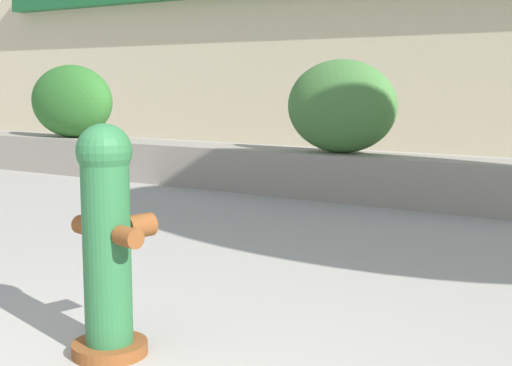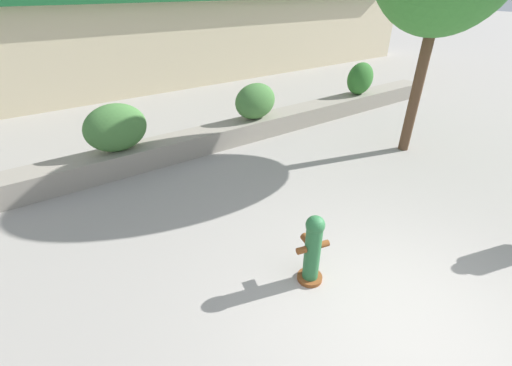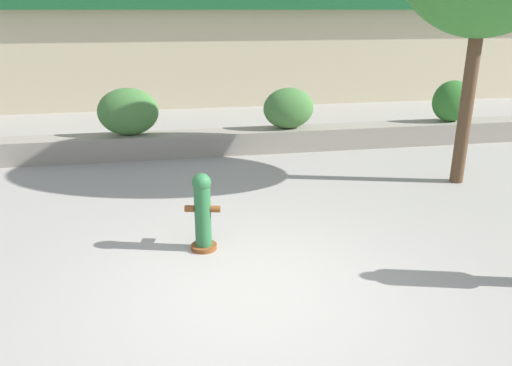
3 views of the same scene
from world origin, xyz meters
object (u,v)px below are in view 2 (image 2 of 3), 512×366
object	(u,v)px
hedge_bush_1	(116,128)
hedge_bush_2	(255,101)
hedge_bush_3	(360,79)
fire_hydrant	(313,249)

from	to	relation	value
hedge_bush_1	hedge_bush_2	distance (m)	3.55
hedge_bush_3	fire_hydrant	distance (m)	8.02
hedge_bush_3	fire_hydrant	xyz separation A→B (m)	(-6.43, -4.77, -0.44)
hedge_bush_3	fire_hydrant	size ratio (longest dim) A/B	0.93
hedge_bush_3	fire_hydrant	bearing A→B (deg)	-143.45
hedge_bush_2	fire_hydrant	size ratio (longest dim) A/B	1.08
hedge_bush_1	fire_hydrant	bearing A→B (deg)	-76.06
hedge_bush_1	fire_hydrant	xyz separation A→B (m)	(1.18, -4.77, -0.46)
hedge_bush_2	hedge_bush_3	xyz separation A→B (m)	(4.07, 0.00, 0.03)
hedge_bush_2	hedge_bush_3	size ratio (longest dim) A/B	1.15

